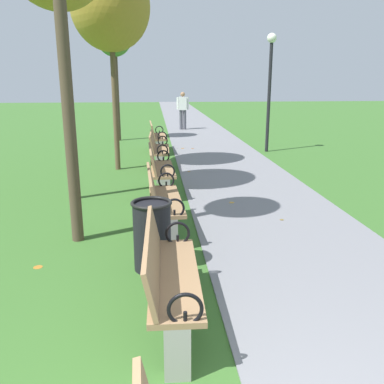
% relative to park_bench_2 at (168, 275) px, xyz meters
% --- Properties ---
extents(paved_walkway, '(2.59, 44.00, 0.02)m').
position_rel_park_bench_2_xyz_m(paved_walkway, '(1.80, 15.65, -0.48)').
color(paved_walkway, slate).
rests_on(paved_walkway, ground).
extents(park_bench_2, '(0.51, 1.61, 0.90)m').
position_rel_park_bench_2_xyz_m(park_bench_2, '(0.00, 0.00, 0.00)').
color(park_bench_2, '#93704C').
rests_on(park_bench_2, ground).
extents(park_bench_3, '(0.53, 1.62, 0.90)m').
position_rel_park_bench_2_xyz_m(park_bench_3, '(0.00, 2.40, 0.00)').
color(park_bench_3, '#93704C').
rests_on(park_bench_3, ground).
extents(park_bench_4, '(0.51, 1.61, 0.90)m').
position_rel_park_bench_2_xyz_m(park_bench_4, '(0.00, 4.60, 0.00)').
color(park_bench_4, '#93704C').
rests_on(park_bench_4, ground).
extents(park_bench_5, '(0.51, 1.61, 0.90)m').
position_rel_park_bench_2_xyz_m(park_bench_5, '(0.00, 6.90, 0.00)').
color(park_bench_5, '#93704C').
rests_on(park_bench_5, ground).
extents(park_bench_6, '(0.53, 1.62, 0.90)m').
position_rel_park_bench_2_xyz_m(park_bench_6, '(0.00, 9.31, 0.00)').
color(park_bench_6, '#93704C').
rests_on(park_bench_6, ground).
extents(tree_3, '(1.81, 1.81, 4.78)m').
position_rel_park_bench_2_xyz_m(tree_3, '(-1.01, 6.88, 3.28)').
color(tree_3, brown).
rests_on(tree_3, ground).
extents(tree_4, '(1.25, 1.25, 4.30)m').
position_rel_park_bench_2_xyz_m(tree_4, '(-1.39, 11.99, 3.04)').
color(tree_4, '#4C3D2D').
rests_on(tree_4, ground).
extents(pedestrian_walking, '(0.53, 0.25, 1.62)m').
position_rel_park_bench_2_xyz_m(pedestrian_walking, '(1.20, 14.99, 0.44)').
color(pedestrian_walking, '#4C4C56').
rests_on(pedestrian_walking, paved_walkway).
extents(trash_bin, '(0.48, 0.48, 0.84)m').
position_rel_park_bench_2_xyz_m(trash_bin, '(-0.15, 1.16, -0.06)').
color(trash_bin, black).
rests_on(trash_bin, ground).
extents(lamp_post, '(0.28, 0.28, 3.48)m').
position_rel_park_bench_2_xyz_m(lamp_post, '(3.40, 9.10, 1.82)').
color(lamp_post, black).
rests_on(lamp_post, ground).
extents(scattered_leaves, '(3.54, 12.90, 0.02)m').
position_rel_park_bench_2_xyz_m(scattered_leaves, '(0.52, 2.96, -0.47)').
color(scattered_leaves, '#93511E').
rests_on(scattered_leaves, ground).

